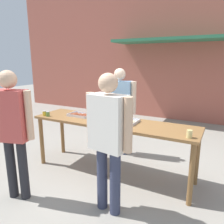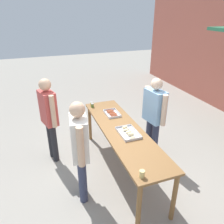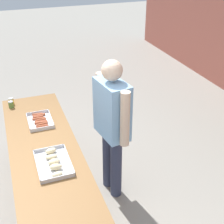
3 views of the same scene
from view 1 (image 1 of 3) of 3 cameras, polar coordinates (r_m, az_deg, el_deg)
name	(u,v)px [view 1 (image 1 of 3)]	position (r m, az deg, el deg)	size (l,w,h in m)	color
ground_plane	(112,172)	(3.82, 0.00, -15.50)	(24.00, 24.00, 0.00)	gray
building_facade_back	(173,46)	(7.13, 15.72, 16.19)	(12.00, 1.11, 4.50)	#A85647
serving_table	(112,127)	(3.51, 0.00, -4.03)	(2.70, 0.69, 0.90)	brown
food_tray_sausages	(80,115)	(3.84, -8.32, -0.79)	(0.39, 0.27, 0.04)	silver
food_tray_buns	(123,120)	(3.44, 2.77, -2.23)	(0.47, 0.31, 0.07)	silver
condiment_jar_mustard	(44,113)	(4.00, -17.25, -0.30)	(0.06, 0.06, 0.09)	gold
condiment_jar_ketchup	(48,114)	(3.93, -16.42, -0.48)	(0.06, 0.06, 0.09)	#567A38
beer_cup	(189,134)	(2.90, 19.57, -5.42)	(0.07, 0.07, 0.10)	#DBC67A
person_server_behind_table	(120,105)	(4.23, 1.99, 1.94)	(0.64, 0.31, 1.70)	#333851
person_customer_holding_hotdog	(12,125)	(3.08, -24.56, -3.09)	(0.57, 0.33, 1.73)	#232328
person_customer_with_cup	(108,133)	(2.55, -0.97, -5.62)	(0.63, 0.30, 1.71)	#333851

